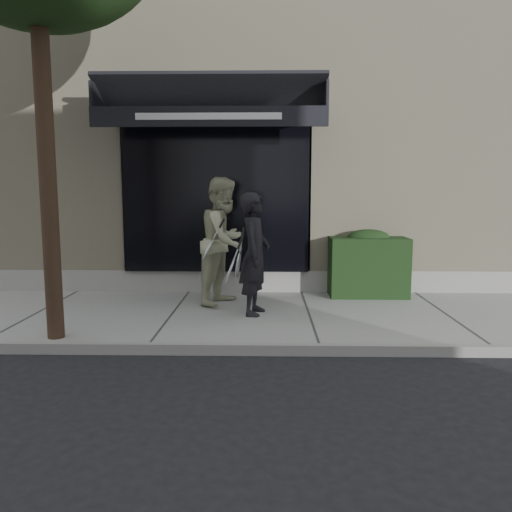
{
  "coord_description": "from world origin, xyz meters",
  "views": [
    {
      "loc": [
        -0.62,
        -7.18,
        1.91
      ],
      "look_at": [
        -0.79,
        0.6,
        0.88
      ],
      "focal_mm": 35.0,
      "sensor_mm": 36.0,
      "label": 1
    }
  ],
  "objects": [
    {
      "name": "pedestrian_back",
      "position": [
        -1.29,
        0.62,
        1.12
      ],
      "size": [
        1.07,
        1.19,
        1.99
      ],
      "color": "#B0B08D",
      "rests_on": "sidewalk"
    },
    {
      "name": "building_facade",
      "position": [
        -0.01,
        4.96,
        2.74
      ],
      "size": [
        14.3,
        8.04,
        5.64
      ],
      "color": "beige",
      "rests_on": "ground"
    },
    {
      "name": "pedestrian_front",
      "position": [
        -0.8,
        -0.07,
        1.0
      ],
      "size": [
        0.7,
        0.88,
        1.76
      ],
      "color": "black",
      "rests_on": "sidewalk"
    },
    {
      "name": "hedge",
      "position": [
        1.1,
        1.25,
        0.66
      ],
      "size": [
        1.3,
        0.7,
        1.14
      ],
      "color": "black",
      "rests_on": "sidewalk"
    },
    {
      "name": "curb",
      "position": [
        0.0,
        -1.55,
        0.07
      ],
      "size": [
        20.0,
        0.1,
        0.14
      ],
      "primitive_type": "cube",
      "color": "gray",
      "rests_on": "ground"
    },
    {
      "name": "ground",
      "position": [
        0.0,
        0.0,
        0.0
      ],
      "size": [
        80.0,
        80.0,
        0.0
      ],
      "primitive_type": "plane",
      "color": "black",
      "rests_on": "ground"
    },
    {
      "name": "sidewalk",
      "position": [
        0.0,
        0.0,
        0.06
      ],
      "size": [
        20.0,
        3.0,
        0.12
      ],
      "primitive_type": "cube",
      "color": "gray",
      "rests_on": "ground"
    }
  ]
}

